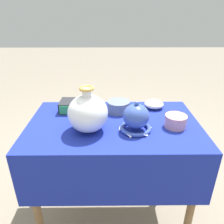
# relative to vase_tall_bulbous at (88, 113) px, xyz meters

# --- Properties ---
(ground_plane) EXTENTS (14.00, 14.00, 0.00)m
(ground_plane) POSITION_rel_vase_tall_bulbous_xyz_m (0.14, 0.09, -0.81)
(ground_plane) COLOR gray
(display_table) EXTENTS (0.99, 0.62, 0.71)m
(display_table) POSITION_rel_vase_tall_bulbous_xyz_m (0.14, 0.07, -0.20)
(display_table) COLOR olive
(display_table) RESTS_ON ground_plane
(vase_tall_bulbous) EXTENTS (0.21, 0.21, 0.25)m
(vase_tall_bulbous) POSITION_rel_vase_tall_bulbous_xyz_m (0.00, 0.00, 0.00)
(vase_tall_bulbous) COLOR white
(vase_tall_bulbous) RESTS_ON display_table
(vase_dome_bell) EXTENTS (0.18, 0.18, 0.17)m
(vase_dome_bell) POSITION_rel_vase_tall_bulbous_xyz_m (0.26, 0.00, -0.04)
(vase_dome_bell) COLOR #3851A8
(vase_dome_bell) RESTS_ON display_table
(mosaic_tile_box) EXTENTS (0.16, 0.14, 0.07)m
(mosaic_tile_box) POSITION_rel_vase_tall_bulbous_xyz_m (-0.13, 0.25, -0.07)
(mosaic_tile_box) COLOR #232328
(mosaic_tile_box) RESTS_ON display_table
(pot_squat_slate) EXTENTS (0.14, 0.14, 0.07)m
(pot_squat_slate) POSITION_rel_vase_tall_bulbous_xyz_m (0.17, 0.24, -0.07)
(pot_squat_slate) COLOR slate
(pot_squat_slate) RESTS_ON display_table
(pot_squat_rose) EXTENTS (0.12, 0.12, 0.07)m
(pot_squat_rose) POSITION_rel_vase_tall_bulbous_xyz_m (0.48, 0.04, -0.07)
(pot_squat_rose) COLOR #D19399
(pot_squat_rose) RESTS_ON display_table
(bowl_shallow_ivory) EXTENTS (0.13, 0.13, 0.05)m
(bowl_shallow_ivory) POSITION_rel_vase_tall_bulbous_xyz_m (0.41, 0.29, -0.08)
(bowl_shallow_ivory) COLOR white
(bowl_shallow_ivory) RESTS_ON display_table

